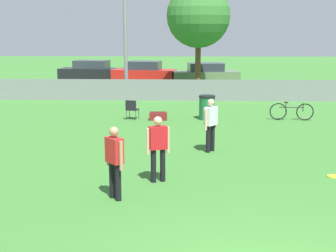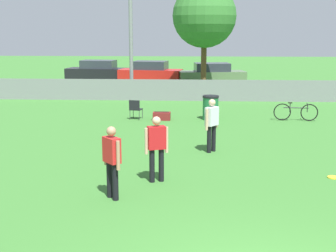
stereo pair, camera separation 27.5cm
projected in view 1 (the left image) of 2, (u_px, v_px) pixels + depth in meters
The scene contains 13 objects.
fence_backline at pixel (210, 90), 23.98m from camera, with size 24.54×0.07×1.21m.
tree_near_pole at pixel (198, 16), 26.65m from camera, with size 3.65×3.65×6.21m.
player_receiver_white at pixel (211, 122), 13.85m from camera, with size 0.43×0.47×1.60m.
player_defender_red at pixel (115, 158), 9.91m from camera, with size 0.44×0.46×1.60m.
player_thrower_red at pixel (158, 145), 11.07m from camera, with size 0.55×0.35×1.60m.
frisbee_disc at pixel (333, 176), 11.63m from camera, with size 0.28×0.28×0.03m.
folding_chair_sideline at pixel (132, 108), 19.01m from camera, with size 0.53×0.53×0.80m.
bicycle_sideline at pixel (292, 111), 18.88m from camera, with size 1.75×0.44×0.74m.
trash_bin at pixel (207, 107), 19.01m from camera, with size 0.66×0.66×0.99m.
gear_bag_sideline at pixel (158, 116), 18.95m from camera, with size 0.70×0.39×0.34m.
parked_car_dark at pixel (92, 71), 33.11m from camera, with size 4.66×2.14×1.50m.
parked_car_red at pixel (144, 73), 31.99m from camera, with size 4.46×2.33×1.52m.
parked_car_olive at pixel (206, 74), 31.13m from camera, with size 4.54×2.26×1.45m.
Camera 1 is at (-1.30, -5.92, 3.58)m, focal length 50.00 mm.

